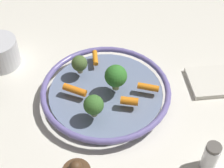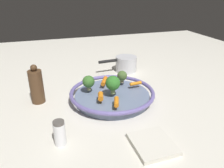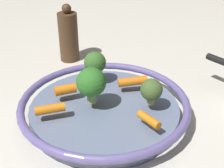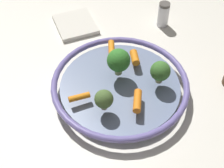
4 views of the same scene
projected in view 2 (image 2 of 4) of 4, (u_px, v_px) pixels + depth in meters
ground_plane at (112, 100)px, 0.92m from camera, size 2.49×2.49×0.00m
serving_bowl at (112, 95)px, 0.91m from camera, size 0.35×0.35×0.05m
baby_carrot_left at (101, 96)px, 0.84m from camera, size 0.05×0.03×0.02m
baby_carrot_right at (116, 102)px, 0.80m from camera, size 0.06×0.04×0.02m
baby_carrot_near_rim at (136, 83)px, 0.95m from camera, size 0.01×0.05×0.02m
baby_carrot_back at (104, 81)px, 0.97m from camera, size 0.07×0.05×0.02m
broccoli_floret_small at (113, 83)px, 0.86m from camera, size 0.06×0.06×0.08m
broccoli_floret_large at (89, 82)px, 0.90m from camera, size 0.05×0.05×0.06m
broccoli_floret_edge at (122, 76)px, 0.97m from camera, size 0.04×0.04×0.05m
salt_shaker at (60, 133)px, 0.65m from camera, size 0.04×0.04×0.08m
pepper_mill at (36, 86)px, 0.88m from camera, size 0.05×0.05×0.16m
saucepan at (126, 64)px, 1.22m from camera, size 0.12×0.22×0.08m
dish_towel at (153, 144)px, 0.66m from camera, size 0.13×0.12×0.01m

